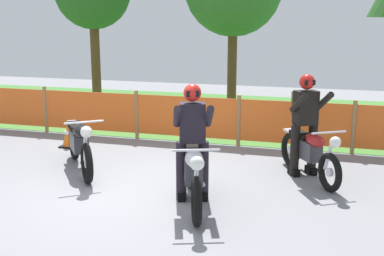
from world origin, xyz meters
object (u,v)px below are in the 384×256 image
(motorcycle_trailing, at_px, (193,173))
(traffic_cone, at_px, (69,134))
(motorcycle_third, at_px, (310,152))
(rider_trailing, at_px, (192,135))
(rider_third, at_px, (305,119))
(motorcycle_lead, at_px, (80,144))

(motorcycle_trailing, relative_size, traffic_cone, 3.75)
(motorcycle_third, xyz_separation_m, rider_trailing, (-1.57, -1.43, 0.51))
(motorcycle_third, relative_size, traffic_cone, 3.22)
(motorcycle_third, distance_m, rider_third, 0.55)
(rider_trailing, bearing_deg, motorcycle_lead, -128.28)
(motorcycle_trailing, bearing_deg, motorcycle_third, 118.40)
(motorcycle_trailing, xyz_separation_m, motorcycle_third, (1.49, 1.64, -0.03))
(motorcycle_trailing, xyz_separation_m, rider_trailing, (-0.08, 0.21, 0.48))
(motorcycle_lead, xyz_separation_m, motorcycle_third, (3.79, 0.67, -0.04))
(motorcycle_lead, bearing_deg, motorcycle_trailing, 29.76)
(motorcycle_third, relative_size, rider_third, 1.01)
(motorcycle_trailing, relative_size, rider_trailing, 1.17)
(traffic_cone, bearing_deg, motorcycle_third, -8.07)
(motorcycle_trailing, bearing_deg, motorcycle_lead, -132.30)
(motorcycle_third, bearing_deg, motorcycle_lead, -111.16)
(motorcycle_trailing, height_order, traffic_cone, motorcycle_trailing)
(motorcycle_lead, bearing_deg, motorcycle_third, 62.77)
(rider_trailing, relative_size, rider_third, 1.00)
(motorcycle_lead, distance_m, traffic_cone, 1.70)
(motorcycle_lead, distance_m, motorcycle_trailing, 2.49)
(motorcycle_lead, relative_size, traffic_cone, 3.27)
(motorcycle_third, height_order, traffic_cone, motorcycle_third)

